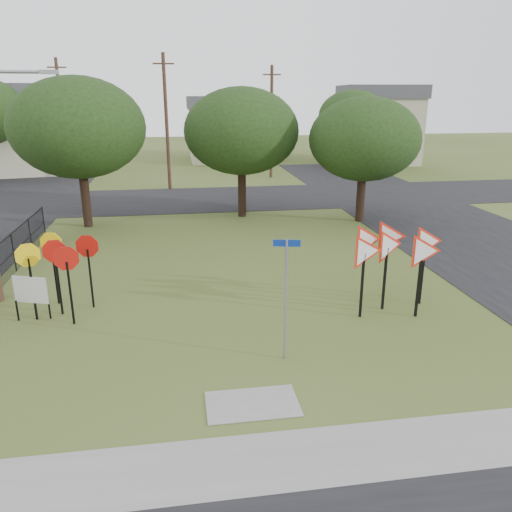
{
  "coord_description": "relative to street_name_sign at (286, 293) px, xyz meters",
  "views": [
    {
      "loc": [
        -1.34,
        -11.57,
        6.4
      ],
      "look_at": [
        0.91,
        3.0,
        1.6
      ],
      "focal_mm": 35.0,
      "sensor_mm": 36.0,
      "label": 1
    }
  ],
  "objects": [
    {
      "name": "tree_near_mid",
      "position": [
        0.9,
        15.56,
        2.75
      ],
      "size": [
        6.0,
        6.0,
        6.8
      ],
      "color": "black",
      "rests_on": "ground"
    },
    {
      "name": "street_far",
      "position": [
        -1.1,
        20.56,
        -1.78
      ],
      "size": [
        60.0,
        8.0,
        0.02
      ],
      "primitive_type": "cube",
      "color": "black",
      "rests_on": "ground"
    },
    {
      "name": "far_pole_b",
      "position": [
        4.9,
        28.56,
        2.56
      ],
      "size": [
        1.4,
        0.24,
        8.5
      ],
      "color": "#4B3022",
      "rests_on": "ground"
    },
    {
      "name": "yield_sign_cluster",
      "position": [
        3.86,
        2.66,
        0.14
      ],
      "size": [
        3.37,
        1.8,
        2.64
      ],
      "color": "black",
      "rests_on": "ground"
    },
    {
      "name": "fence_run",
      "position": [
        -8.7,
        6.81,
        -1.01
      ],
      "size": [
        0.05,
        11.55,
        1.5
      ],
      "color": "black",
      "rests_on": "ground"
    },
    {
      "name": "far_pole_c",
      "position": [
        -11.1,
        30.56,
        2.81
      ],
      "size": [
        1.4,
        0.24,
        9.0
      ],
      "color": "#4B3022",
      "rests_on": "ground"
    },
    {
      "name": "far_pole_a",
      "position": [
        -3.1,
        24.56,
        2.81
      ],
      "size": [
        1.4,
        0.24,
        9.0
      ],
      "color": "#4B3022",
      "rests_on": "ground"
    },
    {
      "name": "street_right",
      "position": [
        10.9,
        10.56,
        -1.78
      ],
      "size": [
        8.0,
        50.0,
        0.02
      ],
      "primitive_type": "cube",
      "color": "black",
      "rests_on": "ground"
    },
    {
      "name": "ground",
      "position": [
        -1.1,
        0.56,
        -1.79
      ],
      "size": [
        140.0,
        140.0,
        0.0
      ],
      "primitive_type": "plane",
      "color": "#3D4E1D"
    },
    {
      "name": "house_right",
      "position": [
        16.9,
        36.56,
        1.86
      ],
      "size": [
        8.3,
        8.3,
        7.2
      ],
      "color": "#BDB998",
      "rests_on": "ground"
    },
    {
      "name": "info_board",
      "position": [
        -6.89,
        3.39,
        -0.89
      ],
      "size": [
        1.03,
        0.4,
        1.35
      ],
      "color": "black",
      "rests_on": "ground"
    },
    {
      "name": "tree_near_right",
      "position": [
        6.9,
        13.56,
        2.43
      ],
      "size": [
        5.6,
        5.6,
        6.33
      ],
      "color": "black",
      "rests_on": "ground"
    },
    {
      "name": "stop_sign_cluster",
      "position": [
        -6.07,
        3.71,
        -0.02
      ],
      "size": [
        2.24,
        1.79,
        2.37
      ],
      "color": "black",
      "rests_on": "ground"
    },
    {
      "name": "curb_pad",
      "position": [
        -1.1,
        -1.84,
        -1.78
      ],
      "size": [
        2.0,
        1.2,
        0.02
      ],
      "primitive_type": "cube",
      "color": "gray",
      "rests_on": "ground"
    },
    {
      "name": "tree_near_left",
      "position": [
        -7.1,
        14.56,
        3.06
      ],
      "size": [
        6.4,
        6.4,
        7.27
      ],
      "color": "black",
      "rests_on": "ground"
    },
    {
      "name": "sidewalk",
      "position": [
        -1.1,
        -3.64,
        -1.78
      ],
      "size": [
        30.0,
        1.6,
        0.02
      ],
      "primitive_type": "cube",
      "color": "gray",
      "rests_on": "ground"
    },
    {
      "name": "tree_far_right",
      "position": [
        12.9,
        32.56,
        2.75
      ],
      "size": [
        6.0,
        6.0,
        6.8
      ],
      "color": "black",
      "rests_on": "ground"
    },
    {
      "name": "street_name_sign",
      "position": [
        0.0,
        0.0,
        0.0
      ],
      "size": [
        0.64,
        0.15,
        3.14
      ],
      "color": "gray",
      "rests_on": "ground"
    },
    {
      "name": "house_mid",
      "position": [
        2.9,
        40.56,
        1.36
      ],
      "size": [
        8.4,
        8.4,
        6.2
      ],
      "color": "#BDB998",
      "rests_on": "ground"
    },
    {
      "name": "house_left",
      "position": [
        -15.1,
        34.56,
        1.86
      ],
      "size": [
        10.58,
        8.88,
        7.2
      ],
      "color": "#BDB998",
      "rests_on": "ground"
    }
  ]
}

